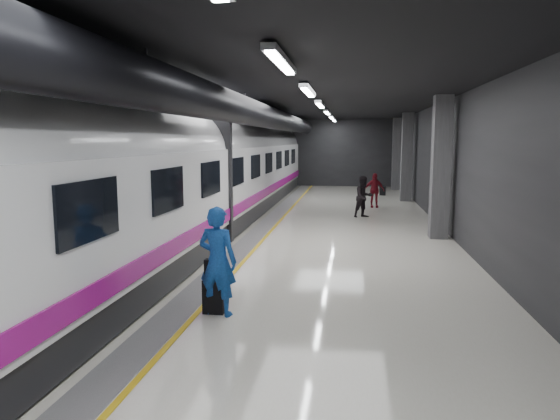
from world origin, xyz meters
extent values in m
plane|color=silver|center=(0.00, 0.00, 0.00)|extent=(40.00, 40.00, 0.00)
cube|color=black|center=(0.00, 0.00, 4.50)|extent=(10.00, 40.00, 0.02)
cube|color=#28282B|center=(0.00, 20.00, 2.25)|extent=(10.00, 0.02, 4.50)
cube|color=#28282B|center=(-5.00, 0.00, 2.25)|extent=(0.02, 40.00, 4.50)
cube|color=#28282B|center=(5.00, 0.00, 2.25)|extent=(0.02, 40.00, 4.50)
cube|color=slate|center=(-1.35, 0.00, 0.01)|extent=(0.65, 39.80, 0.01)
cube|color=gold|center=(-0.95, 0.00, 0.01)|extent=(0.10, 39.80, 0.01)
cylinder|color=black|center=(-1.30, 0.00, 3.95)|extent=(0.80, 38.00, 0.80)
cube|color=silver|center=(0.60, -6.00, 4.40)|extent=(0.22, 2.60, 0.10)
cube|color=silver|center=(0.60, -1.00, 4.40)|extent=(0.22, 2.60, 0.10)
cube|color=silver|center=(0.60, 4.00, 4.40)|extent=(0.22, 2.60, 0.10)
cube|color=silver|center=(0.60, 9.00, 4.40)|extent=(0.22, 2.60, 0.10)
cube|color=silver|center=(0.60, 14.00, 4.40)|extent=(0.22, 2.60, 0.10)
cube|color=silver|center=(0.60, 18.00, 4.40)|extent=(0.22, 2.60, 0.10)
cube|color=#515154|center=(4.55, 2.00, 2.25)|extent=(0.55, 0.55, 4.50)
cube|color=#515154|center=(4.55, 12.00, 2.25)|extent=(0.55, 0.55, 4.50)
cube|color=#515154|center=(4.55, 18.00, 2.25)|extent=(0.55, 0.55, 4.50)
cube|color=black|center=(-3.25, 0.00, 0.35)|extent=(2.80, 38.00, 0.60)
cube|color=white|center=(-3.25, 0.00, 1.75)|extent=(2.90, 38.00, 2.20)
cylinder|color=white|center=(-3.25, 0.00, 2.70)|extent=(2.80, 38.00, 2.80)
cube|color=#920D76|center=(-1.78, 0.00, 0.95)|extent=(0.04, 38.00, 0.35)
cube|color=black|center=(-3.25, 0.00, 2.00)|extent=(3.05, 0.25, 3.80)
cube|color=black|center=(-1.78, -8.00, 2.15)|extent=(0.05, 1.60, 0.85)
cube|color=black|center=(-1.78, -5.00, 2.15)|extent=(0.05, 1.60, 0.85)
cube|color=black|center=(-1.78, -2.00, 2.15)|extent=(0.05, 1.60, 0.85)
cube|color=black|center=(-1.78, 1.00, 2.15)|extent=(0.05, 1.60, 0.85)
cube|color=black|center=(-1.78, 4.00, 2.15)|extent=(0.05, 1.60, 0.85)
cube|color=black|center=(-1.78, 7.00, 2.15)|extent=(0.05, 1.60, 0.85)
cube|color=black|center=(-1.78, 10.00, 2.15)|extent=(0.05, 1.60, 0.85)
cube|color=black|center=(-1.78, 13.00, 2.15)|extent=(0.05, 1.60, 0.85)
cube|color=black|center=(-1.78, 16.00, 2.15)|extent=(0.05, 1.60, 0.85)
imported|color=blue|center=(-0.55, -5.94, 0.98)|extent=(0.80, 0.61, 1.97)
cube|color=black|center=(-0.65, -5.86, 0.31)|extent=(0.38, 0.24, 0.62)
cube|color=black|center=(-0.66, -5.87, 0.81)|extent=(0.28, 0.15, 0.37)
imported|color=black|center=(2.27, 6.01, 0.84)|extent=(1.03, 0.98, 1.68)
imported|color=maroon|center=(2.83, 9.22, 0.80)|extent=(0.97, 0.49, 1.60)
cube|color=black|center=(3.53, 14.48, 0.25)|extent=(0.36, 0.26, 0.49)
camera|label=1|loc=(1.78, -14.32, 3.11)|focal=32.00mm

